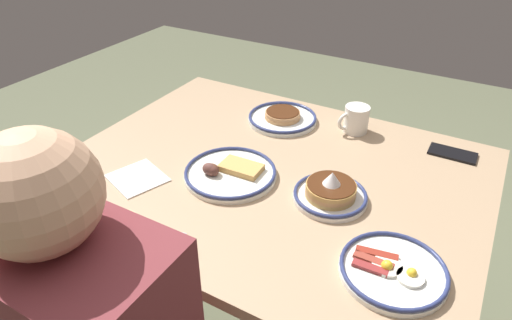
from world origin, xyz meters
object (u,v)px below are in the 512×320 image
plate_far_companion (282,117)px  plate_far_side (393,270)px  plate_near_main (330,193)px  paper_napkin (137,178)px  fork_near (153,230)px  coffee_mug (356,119)px  cell_phone (453,154)px  butter_knife (126,217)px  plate_center_pancakes (230,172)px

plate_far_companion → plate_far_side: plate_far_companion is taller
plate_near_main → paper_napkin: bearing=19.5°
plate_far_companion → fork_near: (0.02, 0.68, -0.01)m
coffee_mug → paper_napkin: coffee_mug is taller
plate_far_side → paper_napkin: (0.75, 0.00, -0.01)m
plate_near_main → cell_phone: size_ratio=1.41×
plate_near_main → cell_phone: (-0.25, -0.41, -0.02)m
cell_phone → paper_napkin: bearing=37.0°
coffee_mug → butter_knife: (0.36, 0.74, -0.04)m
fork_near → butter_knife: same height
plate_near_main → fork_near: plate_near_main is taller
plate_near_main → plate_center_pancakes: 0.30m
plate_far_side → coffee_mug: (0.29, -0.59, 0.04)m
plate_far_side → fork_near: plate_far_side is taller
cell_phone → fork_near: cell_phone is taller
fork_near → butter_knife: size_ratio=0.79×
plate_center_pancakes → plate_far_companion: 0.39m
plate_far_companion → fork_near: bearing=88.7°
plate_near_main → plate_center_pancakes: plate_near_main is taller
plate_far_side → coffee_mug: 0.66m
butter_knife → plate_center_pancakes: bearing=-114.6°
plate_far_side → butter_knife: size_ratio=1.07×
plate_near_main → fork_near: (0.34, 0.34, -0.02)m
plate_near_main → coffee_mug: (0.07, -0.40, 0.02)m
cell_phone → paper_napkin: cell_phone is taller
cell_phone → plate_near_main: bearing=58.1°
plate_far_side → fork_near: 0.58m
paper_napkin → plate_far_side: bearing=-179.8°
plate_center_pancakes → plate_far_side: (-0.52, 0.14, -0.00)m
plate_far_companion → plate_far_side: (-0.54, 0.53, -0.00)m
plate_center_pancakes → coffee_mug: 0.50m
plate_near_main → paper_napkin: size_ratio=1.35×
plate_far_side → butter_knife: 0.67m
cell_phone → butter_knife: cell_phone is taller
cell_phone → plate_center_pancakes: bearing=39.1°
plate_near_main → plate_far_side: size_ratio=0.85×
plate_near_main → cell_phone: bearing=-121.5°
plate_center_pancakes → paper_napkin: 0.27m
plate_near_main → coffee_mug: size_ratio=1.94×
plate_far_side → butter_knife: (0.65, 0.15, -0.01)m
plate_near_main → butter_knife: bearing=38.0°
paper_napkin → plate_far_companion: bearing=-111.3°
plate_far_side → fork_near: (0.56, 0.15, -0.01)m
plate_near_main → paper_napkin: plate_near_main is taller
coffee_mug → butter_knife: size_ratio=0.47×
plate_center_pancakes → plate_far_companion: bearing=-86.5°
plate_far_companion → paper_napkin: size_ratio=1.64×
cell_phone → fork_near: size_ratio=0.81×
fork_near → plate_far_companion: bearing=-91.3°
plate_near_main → fork_near: 0.48m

